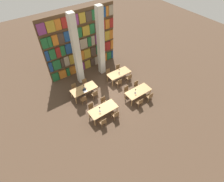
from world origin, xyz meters
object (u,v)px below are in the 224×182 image
object	(u,v)px
chair_1	(92,108)
chair_9	(75,88)
chair_5	(127,91)
reading_table_3	(119,74)
reading_table_2	(84,89)
chair_14	(129,78)
pillar_left	(77,52)
desk_lamp_1	(135,90)
chair_10	(95,94)
chair_7	(137,85)
chair_15	(119,69)
laptop	(85,91)
pillar_center	(101,43)
reading_table_1	(138,92)
desk_lamp_3	(119,70)
chair_12	(119,83)
chair_0	(103,122)
chair_6	(150,96)
chair_4	(140,102)
chair_3	(104,102)
chair_8	(84,100)
desk_lamp_2	(84,86)
chair_13	(109,73)
chair_11	(85,83)
chair_2	(116,115)
reading_table_0	(103,110)
desk_lamp_0	(100,108)

from	to	relation	value
chair_1	chair_9	world-z (taller)	same
chair_5	reading_table_3	bearing A→B (deg)	-107.34
chair_1	reading_table_2	bearing A→B (deg)	-102.03
chair_9	chair_14	xyz separation A→B (m)	(4.45, -1.55, 0.00)
pillar_left	desk_lamp_1	size ratio (longest dim) A/B	13.34
chair_10	reading_table_3	bearing A→B (deg)	13.81
desk_lamp_1	chair_10	world-z (taller)	desk_lamp_1
chair_7	chair_15	xyz separation A→B (m)	(0.08, 2.65, 0.00)
reading_table_2	chair_15	world-z (taller)	chair_15
laptop	chair_10	bearing A→B (deg)	-40.05
chair_5	chair_10	world-z (taller)	same
pillar_center	reading_table_1	xyz separation A→B (m)	(0.54, -4.43, -2.32)
chair_14	chair_15	distance (m)	1.51
chair_14	desk_lamp_3	size ratio (longest dim) A/B	1.93
pillar_center	chair_12	xyz separation A→B (m)	(0.06, -2.54, -2.52)
chair_0	chair_7	size ratio (longest dim) A/B	1.00
chair_6	chair_5	bearing A→B (deg)	124.51
reading_table_1	chair_15	distance (m)	3.47
chair_1	chair_4	size ratio (longest dim) A/B	1.00
chair_3	desk_lamp_1	world-z (taller)	desk_lamp_1
desk_lamp_1	chair_8	xyz separation A→B (m)	(-3.48, 1.95, -0.59)
pillar_center	chair_9	size ratio (longest dim) A/B	6.83
chair_0	desk_lamp_2	xyz separation A→B (m)	(0.45, 3.37, 0.55)
chair_8	chair_13	bearing A→B (deg)	23.77
chair_5	reading_table_2	world-z (taller)	chair_5
chair_1	chair_6	bearing A→B (deg)	159.37
chair_3	reading_table_1	world-z (taller)	chair_3
chair_11	reading_table_3	world-z (taller)	chair_11
pillar_center	chair_14	xyz separation A→B (m)	(1.15, -2.54, -2.52)
reading_table_3	chair_15	xyz separation A→B (m)	(0.53, 0.76, -0.21)
desk_lamp_1	desk_lamp_3	size ratio (longest dim) A/B	0.99
chair_2	chair_3	distance (m)	1.51
chair_2	chair_13	distance (m)	4.62
desk_lamp_2	desk_lamp_3	size ratio (longest dim) A/B	0.89
chair_11	reading_table_3	bearing A→B (deg)	164.86
chair_12	chair_13	distance (m)	1.51
laptop	desk_lamp_3	world-z (taller)	desk_lamp_3
chair_0	reading_table_0	bearing A→B (deg)	55.47
reading_table_1	chair_6	bearing A→B (deg)	-54.72
reading_table_0	desk_lamp_3	xyz separation A→B (m)	(3.31, 2.54, 0.38)
desk_lamp_0	chair_15	bearing A→B (deg)	38.92
reading_table_3	desk_lamp_3	bearing A→B (deg)	-80.18
chair_10	chair_15	xyz separation A→B (m)	(3.46, 1.48, 0.00)
chair_10	chair_11	xyz separation A→B (m)	(0.00, 1.51, 0.00)
chair_8	chair_14	size ratio (longest dim) A/B	1.00
chair_3	chair_10	size ratio (longest dim) A/B	1.00
reading_table_2	laptop	world-z (taller)	laptop
desk_lamp_2	chair_13	distance (m)	2.95
pillar_center	chair_3	world-z (taller)	pillar_center
chair_3	chair_13	size ratio (longest dim) A/B	1.00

